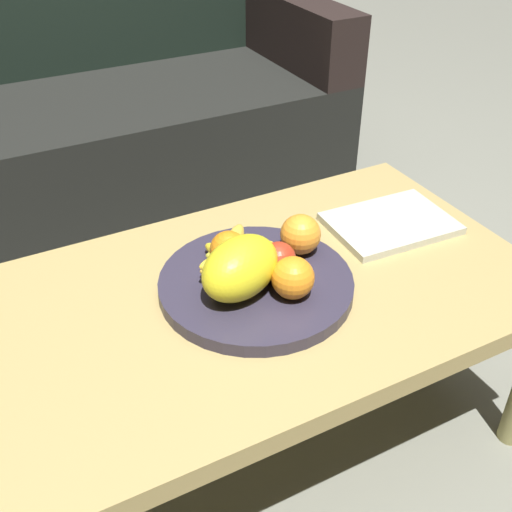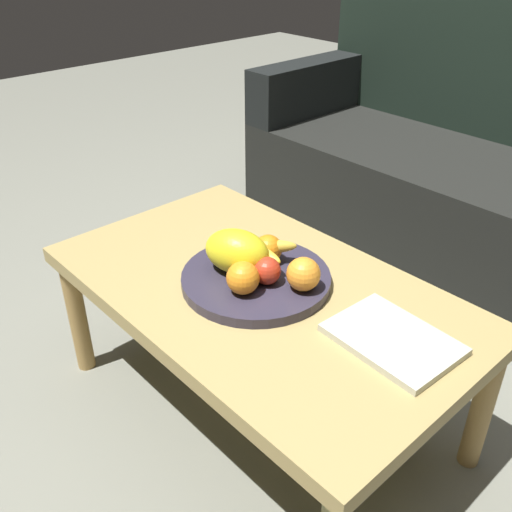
# 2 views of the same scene
# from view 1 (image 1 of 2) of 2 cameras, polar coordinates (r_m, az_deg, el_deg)

# --- Properties ---
(ground_plane) EXTENTS (8.00, 8.00, 0.00)m
(ground_plane) POSITION_cam_1_polar(r_m,az_deg,el_deg) (1.42, 0.47, -15.77)
(ground_plane) COLOR slate
(coffee_table) EXTENTS (1.02, 0.60, 0.40)m
(coffee_table) POSITION_cam_1_polar(r_m,az_deg,el_deg) (1.17, 0.55, -4.68)
(coffee_table) COLOR #A58D53
(coffee_table) RESTS_ON ground_plane
(couch) EXTENTS (1.70, 0.70, 0.90)m
(couch) POSITION_cam_1_polar(r_m,az_deg,el_deg) (2.14, -16.43, 11.83)
(couch) COLOR black
(couch) RESTS_ON ground_plane
(fruit_bowl) EXTENTS (0.35, 0.35, 0.03)m
(fruit_bowl) POSITION_cam_1_polar(r_m,az_deg,el_deg) (1.13, 0.00, -2.60)
(fruit_bowl) COLOR #2F2B3C
(fruit_bowl) RESTS_ON coffee_table
(melon_large_front) EXTENTS (0.18, 0.16, 0.11)m
(melon_large_front) POSITION_cam_1_polar(r_m,az_deg,el_deg) (1.06, -1.45, -1.09)
(melon_large_front) COLOR yellow
(melon_large_front) RESTS_ON fruit_bowl
(orange_front) EXTENTS (0.07, 0.07, 0.07)m
(orange_front) POSITION_cam_1_polar(r_m,az_deg,el_deg) (1.06, 3.39, -2.00)
(orange_front) COLOR orange
(orange_front) RESTS_ON fruit_bowl
(orange_left) EXTENTS (0.08, 0.08, 0.08)m
(orange_left) POSITION_cam_1_polar(r_m,az_deg,el_deg) (1.17, 4.09, 1.99)
(orange_left) COLOR orange
(orange_left) RESTS_ON fruit_bowl
(orange_right) EXTENTS (0.07, 0.07, 0.07)m
(orange_right) POSITION_cam_1_polar(r_m,az_deg,el_deg) (1.13, -2.52, 0.61)
(orange_right) COLOR orange
(orange_right) RESTS_ON fruit_bowl
(apple_left) EXTENTS (0.06, 0.06, 0.06)m
(apple_left) POSITION_cam_1_polar(r_m,az_deg,el_deg) (1.11, 2.05, -0.31)
(apple_left) COLOR #B7301B
(apple_left) RESTS_ON fruit_bowl
(banana_bunch) EXTENTS (0.16, 0.15, 0.06)m
(banana_bunch) POSITION_cam_1_polar(r_m,az_deg,el_deg) (1.12, -1.69, -0.17)
(banana_bunch) COLOR yellow
(banana_bunch) RESTS_ON fruit_bowl
(magazine) EXTENTS (0.26, 0.19, 0.02)m
(magazine) POSITION_cam_1_polar(r_m,az_deg,el_deg) (1.33, 12.16, 2.93)
(magazine) COLOR beige
(magazine) RESTS_ON coffee_table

